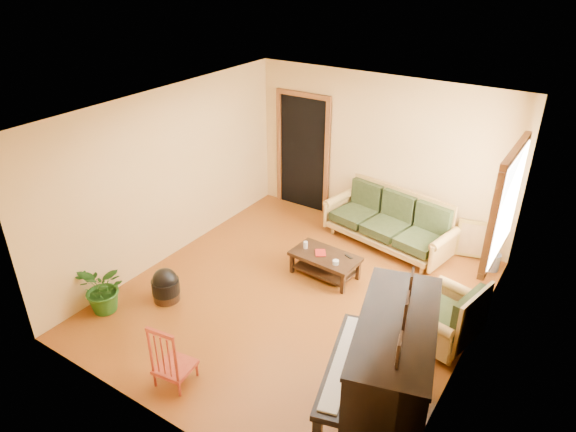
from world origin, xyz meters
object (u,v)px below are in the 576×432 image
Objects in this scene: potted_plant at (104,289)px; coffee_table at (325,265)px; sofa at (388,221)px; footstool at (166,288)px; piano at (391,381)px; armchair at (444,311)px; ceramic_crock at (493,262)px; red_chair at (173,353)px.

coffee_table is at bearing 49.07° from potted_plant.
sofa reaches higher than potted_plant.
piano is at bearing -6.82° from footstool.
armchair reaches higher than coffee_table.
potted_plant is at bearing -127.51° from footstool.
footstool is 0.80m from potted_plant.
potted_plant is at bearing 167.63° from piano.
footstool reaches higher than ceramic_crock.
ceramic_crock is (0.14, 1.96, -0.31)m from armchair.
armchair is at bearing 74.22° from piano.
armchair reaches higher than ceramic_crock.
red_chair is 1.15× the size of potted_plant.
footstool is 1.57m from red_chair.
red_chair reaches higher than potted_plant.
piano is at bearing -55.43° from sofa.
ceramic_crock is at bearing 53.09° from red_chair.
red_chair reaches higher than footstool.
footstool is at bearing -132.10° from coffee_table.
sofa reaches higher than ceramic_crock.
coffee_table is at bearing 74.93° from red_chair.
coffee_table is 2.74m from red_chair.
red_chair is (-2.23, -0.62, -0.29)m from piano.
red_chair is (1.17, -1.02, 0.23)m from footstool.
potted_plant reaches higher than ceramic_crock.
ceramic_crock is at bearing 98.21° from armchair.
sofa is 4.34m from potted_plant.
coffee_table is 2.28m from footstool.
potted_plant is at bearing -112.44° from sofa.
armchair is 3.18m from red_chair.
piano is 3.66m from ceramic_crock.
piano reaches higher than potted_plant.
potted_plant is at bearing -130.93° from coffee_table.
sofa reaches higher than red_chair.
ceramic_crock is (1.62, 0.21, -0.31)m from sofa.
sofa is at bearing 73.30° from coffee_table.
armchair is 3.64m from footstool.
armchair is at bearing 37.85° from red_chair.
ceramic_crock is at bearing 42.15° from footstool.
sofa is 1.30× the size of piano.
footstool is at bearing 52.49° from potted_plant.
piano is 2.24× the size of potted_plant.
piano is at bearing -78.03° from armchair.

